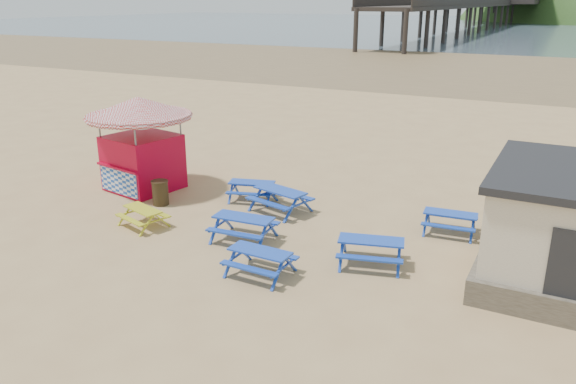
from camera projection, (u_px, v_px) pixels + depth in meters
The scene contains 13 objects.
ground at pixel (263, 233), 18.61m from camera, with size 400.00×400.00×0.00m, color tan.
wet_sand at pixel (500, 66), 64.77m from camera, with size 400.00×400.00×0.00m, color olive.
sea at pixel (557, 26), 161.30m from camera, with size 400.00×400.00×0.00m, color #485B68.
picnic_table_blue_a at pixel (252, 191), 21.58m from camera, with size 2.05×1.83×0.72m.
picnic_table_blue_b at pixel (280, 200), 20.38m from camera, with size 2.32×2.04×0.84m.
picnic_table_blue_c at pixel (450, 223), 18.50m from camera, with size 1.82×1.53×0.71m.
picnic_table_blue_d at pixel (244, 229), 17.92m from camera, with size 2.04×1.69×0.80m.
picnic_table_blue_e at pixel (260, 262), 15.68m from camera, with size 1.80×1.46×0.74m.
picnic_table_blue_f at pixel (371, 252), 16.29m from camera, with size 2.21×1.95×0.79m.
picnic_table_yellow at pixel (143, 217), 19.06m from camera, with size 1.83×1.62×0.65m.
ice_cream_kiosk at pixel (141, 132), 22.22m from camera, with size 4.89×4.89×3.76m.
litter_bin at pixel (160, 193), 21.03m from camera, with size 0.64×0.64×0.94m.
pier at pixel (498, 6), 174.27m from camera, with size 24.00×220.00×39.29m.
Camera 1 is at (8.63, -14.85, 7.34)m, focal length 35.00 mm.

